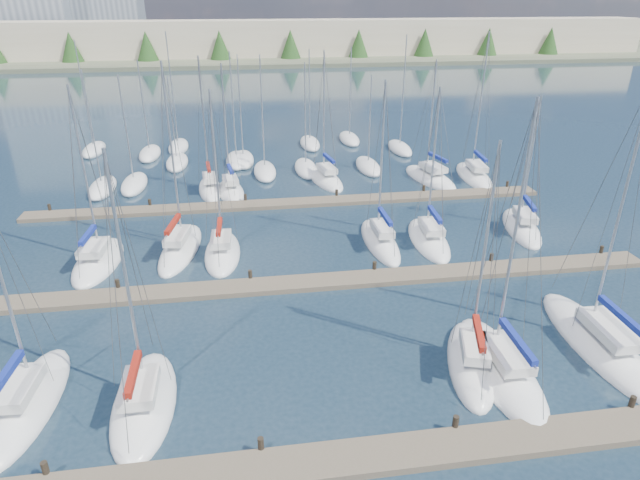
{
  "coord_description": "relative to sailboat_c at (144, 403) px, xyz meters",
  "views": [
    {
      "loc": [
        -4.0,
        -12.88,
        16.62
      ],
      "look_at": [
        0.0,
        14.0,
        4.0
      ],
      "focal_mm": 30.0,
      "sensor_mm": 36.0,
      "label": 1
    }
  ],
  "objects": [
    {
      "name": "ground",
      "position": [
        8.98,
        53.6,
        -0.18
      ],
      "size": [
        400.0,
        400.0,
        0.0
      ],
      "primitive_type": "plane",
      "color": "#223545",
      "rests_on": "ground"
    },
    {
      "name": "dock_near",
      "position": [
        8.98,
        -4.38,
        -0.03
      ],
      "size": [
        44.0,
        1.93,
        1.1
      ],
      "color": "#6B5E4C",
      "rests_on": "ground"
    },
    {
      "name": "dock_mid",
      "position": [
        8.98,
        9.62,
        -0.03
      ],
      "size": [
        44.0,
        1.93,
        1.1
      ],
      "color": "#6B5E4C",
      "rests_on": "ground"
    },
    {
      "name": "dock_far",
      "position": [
        8.98,
        23.62,
        -0.03
      ],
      "size": [
        44.0,
        1.93,
        1.1
      ],
      "color": "#6B5E4C",
      "rests_on": "ground"
    },
    {
      "name": "sailboat_c",
      "position": [
        0.0,
        0.0,
        0.0
      ],
      "size": [
        2.73,
        7.24,
        12.25
      ],
      "rotation": [
        0.0,
        0.0,
        0.0
      ],
      "color": "white",
      "rests_on": "ground"
    },
    {
      "name": "sailboat_o",
      "position": [
        3.72,
        27.38,
        0.02
      ],
      "size": [
        3.05,
        6.48,
        12.04
      ],
      "rotation": [
        0.0,
        0.0,
        0.13
      ],
      "color": "white",
      "rests_on": "ground"
    },
    {
      "name": "sailboat_p",
      "position": [
        12.8,
        29.5,
        0.01
      ],
      "size": [
        3.63,
        7.7,
        12.72
      ],
      "rotation": [
        0.0,
        0.0,
        0.16
      ],
      "color": "white",
      "rests_on": "ground"
    },
    {
      "name": "sailboat_f",
      "position": [
        22.56,
        1.12,
        -0.01
      ],
      "size": [
        3.11,
        10.14,
        14.14
      ],
      "rotation": [
        0.0,
        0.0,
        -0.03
      ],
      "color": "white",
      "rests_on": "ground"
    },
    {
      "name": "sailboat_d",
      "position": [
        15.4,
        0.58,
        0.01
      ],
      "size": [
        4.13,
        7.39,
        11.82
      ],
      "rotation": [
        0.0,
        0.0,
        -0.29
      ],
      "color": "white",
      "rests_on": "ground"
    },
    {
      "name": "sailboat_m",
      "position": [
        25.9,
        15.74,
        -0.0
      ],
      "size": [
        4.06,
        7.9,
        10.79
      ],
      "rotation": [
        0.0,
        0.0,
        -0.24
      ],
      "color": "white",
      "rests_on": "ground"
    },
    {
      "name": "sailboat_j",
      "position": [
        3.17,
        14.68,
        0.0
      ],
      "size": [
        2.64,
        7.02,
        11.94
      ],
      "rotation": [
        0.0,
        0.0,
        -0.03
      ],
      "color": "white",
      "rests_on": "ground"
    },
    {
      "name": "sailboat_r",
      "position": [
        27.42,
        28.3,
        0.01
      ],
      "size": [
        3.45,
        8.95,
        14.22
      ],
      "rotation": [
        0.0,
        0.0,
        -0.11
      ],
      "color": "white",
      "rests_on": "ground"
    },
    {
      "name": "sailboat_e",
      "position": [
        16.63,
        -0.01,
        0.0
      ],
      "size": [
        3.09,
        8.7,
        13.64
      ],
      "rotation": [
        0.0,
        0.0,
        -0.04
      ],
      "color": "white",
      "rests_on": "ground"
    },
    {
      "name": "sailboat_l",
      "position": [
        18.1,
        14.7,
        -0.0
      ],
      "size": [
        3.07,
        7.77,
        11.7
      ],
      "rotation": [
        0.0,
        0.0,
        -0.08
      ],
      "color": "white",
      "rests_on": "ground"
    },
    {
      "name": "sailboat_i",
      "position": [
        0.23,
        15.74,
        0.01
      ],
      "size": [
        3.6,
        8.51,
        13.54
      ],
      "rotation": [
        0.0,
        0.0,
        -0.16
      ],
      "color": "white",
      "rests_on": "ground"
    },
    {
      "name": "sailboat_h",
      "position": [
        -5.1,
        14.59,
        -0.0
      ],
      "size": [
        3.27,
        7.46,
        12.41
      ],
      "rotation": [
        0.0,
        0.0,
        -0.07
      ],
      "color": "white",
      "rests_on": "ground"
    },
    {
      "name": "sailboat_b",
      "position": [
        -5.06,
        0.74,
        -0.01
      ],
      "size": [
        2.88,
        8.0,
        11.06
      ],
      "rotation": [
        0.0,
        0.0,
        -0.06
      ],
      "color": "white",
      "rests_on": "ground"
    },
    {
      "name": "sailboat_n",
      "position": [
        1.82,
        28.33,
        0.02
      ],
      "size": [
        2.64,
        6.95,
        12.55
      ],
      "rotation": [
        0.0,
        0.0,
        0.09
      ],
      "color": "white",
      "rests_on": "ground"
    },
    {
      "name": "sailboat_q",
      "position": [
        22.95,
        28.41,
        -0.01
      ],
      "size": [
        4.47,
        8.59,
        11.9
      ],
      "rotation": [
        0.0,
        0.0,
        0.2
      ],
      "color": "white",
      "rests_on": "ground"
    },
    {
      "name": "sailboat_k",
      "position": [
        14.49,
        14.9,
        0.01
      ],
      "size": [
        2.17,
        7.92,
        12.21
      ],
      "rotation": [
        0.0,
        0.0,
        0.0
      ],
      "color": "white",
      "rests_on": "ground"
    },
    {
      "name": "distant_boats",
      "position": [
        4.64,
        37.37,
        0.11
      ],
      "size": [
        36.93,
        20.75,
        13.3
      ],
      "color": "#9EA0A5",
      "rests_on": "ground"
    },
    {
      "name": "shoreline",
      "position": [
        -4.31,
        143.37,
        7.26
      ],
      "size": [
        400.0,
        60.0,
        38.0
      ],
      "color": "#666B51",
      "rests_on": "ground"
    }
  ]
}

